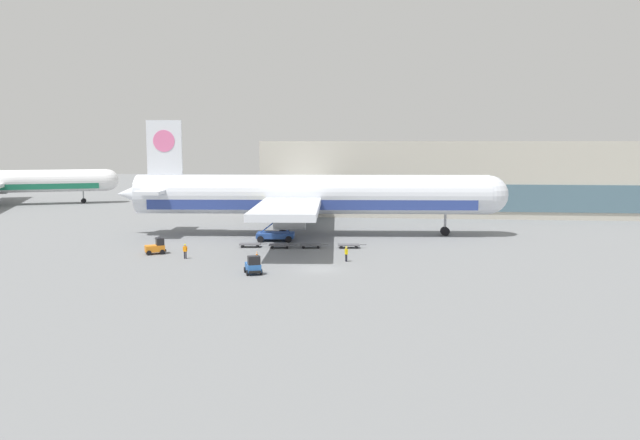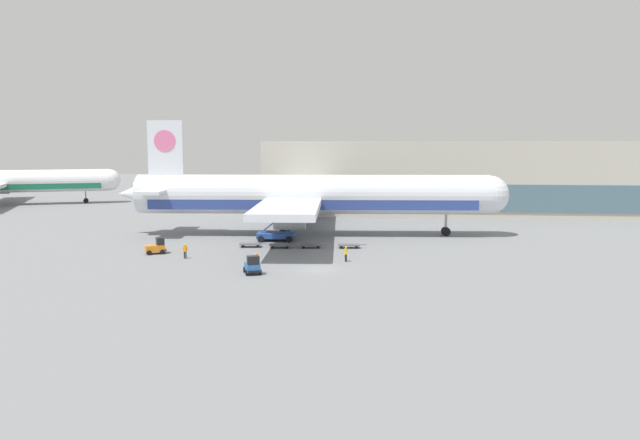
% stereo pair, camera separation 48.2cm
% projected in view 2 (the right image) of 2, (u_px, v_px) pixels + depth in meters
% --- Properties ---
extents(ground_plane, '(400.00, 400.00, 0.00)m').
position_uv_depth(ground_plane, '(319.00, 269.00, 67.87)').
color(ground_plane, slate).
extents(terminal_building, '(90.00, 18.20, 14.00)m').
position_uv_depth(terminal_building, '(501.00, 178.00, 119.67)').
color(terminal_building, '#BCB7A8').
rests_on(terminal_building, ground_plane).
extents(airplane_main, '(58.09, 48.45, 17.00)m').
position_uv_depth(airplane_main, '(307.00, 196.00, 92.39)').
color(airplane_main, silver).
rests_on(airplane_main, ground_plane).
extents(airplane_distant, '(47.23, 40.76, 14.59)m').
position_uv_depth(airplane_distant, '(0.00, 183.00, 137.15)').
color(airplane_distant, white).
rests_on(airplane_distant, ground_plane).
extents(scissor_lift_loader, '(5.40, 3.69, 5.02)m').
position_uv_depth(scissor_lift_loader, '(276.00, 227.00, 87.43)').
color(scissor_lift_loader, '#284C99').
rests_on(scissor_lift_loader, ground_plane).
extents(baggage_tug_foreground, '(2.81, 2.50, 2.00)m').
position_uv_depth(baggage_tug_foreground, '(156.00, 247.00, 77.25)').
color(baggage_tug_foreground, orange).
rests_on(baggage_tug_foreground, ground_plane).
extents(baggage_tug_mid, '(2.32, 2.77, 2.00)m').
position_uv_depth(baggage_tug_mid, '(252.00, 266.00, 65.34)').
color(baggage_tug_mid, '#2D66B7').
rests_on(baggage_tug_mid, ground_plane).
extents(baggage_dolly_lead, '(3.77, 1.84, 0.48)m').
position_uv_depth(baggage_dolly_lead, '(250.00, 244.00, 82.26)').
color(baggage_dolly_lead, '#56565B').
rests_on(baggage_dolly_lead, ground_plane).
extents(baggage_dolly_second, '(3.77, 1.84, 0.48)m').
position_uv_depth(baggage_dolly_second, '(280.00, 245.00, 81.59)').
color(baggage_dolly_second, '#56565B').
rests_on(baggage_dolly_second, ground_plane).
extents(baggage_dolly_third, '(3.77, 1.84, 0.48)m').
position_uv_depth(baggage_dolly_third, '(311.00, 245.00, 81.65)').
color(baggage_dolly_third, '#56565B').
rests_on(baggage_dolly_third, ground_plane).
extents(baggage_dolly_trail, '(3.77, 1.84, 0.48)m').
position_uv_depth(baggage_dolly_trail, '(349.00, 245.00, 81.53)').
color(baggage_dolly_trail, '#56565B').
rests_on(baggage_dolly_trail, ground_plane).
extents(ground_crew_near, '(0.57, 0.27, 1.78)m').
position_uv_depth(ground_crew_near, '(185.00, 250.00, 74.01)').
color(ground_crew_near, black).
rests_on(ground_crew_near, ground_plane).
extents(ground_crew_far, '(0.39, 0.48, 1.80)m').
position_uv_depth(ground_crew_far, '(346.00, 253.00, 72.06)').
color(ground_crew_far, black).
rests_on(ground_crew_far, ground_plane).
extents(traffic_cone_near, '(0.40, 0.40, 0.68)m').
position_uv_depth(traffic_cone_near, '(257.00, 254.00, 75.54)').
color(traffic_cone_near, black).
rests_on(traffic_cone_near, ground_plane).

